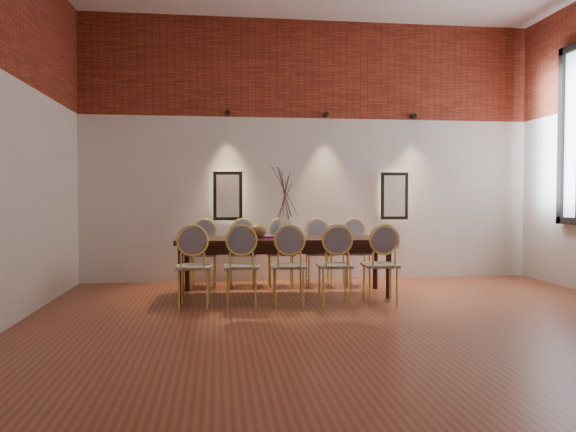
{
  "coord_description": "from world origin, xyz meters",
  "views": [
    {
      "loc": [
        -1.46,
        -5.1,
        1.29
      ],
      "look_at": [
        -0.59,
        1.8,
        1.05
      ],
      "focal_mm": 35.0,
      "sensor_mm": 36.0,
      "label": 1
    }
  ],
  "objects": [
    {
      "name": "chair_near_c",
      "position": [
        -0.62,
        1.47,
        0.47
      ],
      "size": [
        0.46,
        0.46,
        0.94
      ],
      "primitive_type": null,
      "rotation": [
        0.0,
        0.0,
        -0.05
      ],
      "color": "#E4CB62",
      "rests_on": "floor"
    },
    {
      "name": "chair_far_b",
      "position": [
        -1.1,
        2.95,
        0.47
      ],
      "size": [
        0.46,
        0.46,
        0.94
      ],
      "primitive_type": null,
      "rotation": [
        0.0,
        0.0,
        3.09
      ],
      "color": "#E4CB62",
      "rests_on": "floor"
    },
    {
      "name": "dried_branches",
      "position": [
        -0.58,
        2.2,
        1.35
      ],
      "size": [
        0.5,
        0.5,
        0.7
      ],
      "primitive_type": null,
      "color": "brown",
      "rests_on": "vase"
    },
    {
      "name": "niche_left",
      "position": [
        -1.3,
        3.45,
        1.3
      ],
      "size": [
        0.36,
        0.06,
        0.66
      ],
      "primitive_type": "cube",
      "color": "#FFEAC6",
      "rests_on": "wall_back"
    },
    {
      "name": "book",
      "position": [
        -0.78,
        2.21,
        0.77
      ],
      "size": [
        0.27,
        0.19,
        0.03
      ],
      "primitive_type": "cube",
      "rotation": [
        0.0,
        0.0,
        -0.05
      ],
      "color": "#8A237A",
      "rests_on": "dining_table"
    },
    {
      "name": "chair_near_b",
      "position": [
        -1.18,
        1.5,
        0.47
      ],
      "size": [
        0.46,
        0.46,
        0.94
      ],
      "primitive_type": null,
      "rotation": [
        0.0,
        0.0,
        -0.05
      ],
      "color": "#E4CB62",
      "rests_on": "floor"
    },
    {
      "name": "spot_fixture_left",
      "position": [
        -1.3,
        3.42,
        2.55
      ],
      "size": [
        0.08,
        0.1,
        0.08
      ],
      "primitive_type": "cylinder",
      "rotation": [
        1.57,
        0.0,
        0.0
      ],
      "color": "black",
      "rests_on": "wall_back"
    },
    {
      "name": "chair_far_a",
      "position": [
        -1.66,
        2.98,
        0.47
      ],
      "size": [
        0.46,
        0.46,
        0.94
      ],
      "primitive_type": null,
      "rotation": [
        0.0,
        0.0,
        3.09
      ],
      "color": "#E4CB62",
      "rests_on": "floor"
    },
    {
      "name": "floor",
      "position": [
        0.0,
        0.0,
        -0.01
      ],
      "size": [
        7.0,
        7.0,
        0.02
      ],
      "primitive_type": "cube",
      "color": "brown",
      "rests_on": "ground"
    },
    {
      "name": "wall_back",
      "position": [
        0.0,
        3.55,
        2.0
      ],
      "size": [
        7.0,
        0.1,
        4.0
      ],
      "primitive_type": "cube",
      "color": "silver",
      "rests_on": "ground"
    },
    {
      "name": "chair_near_e",
      "position": [
        0.48,
        1.42,
        0.47
      ],
      "size": [
        0.46,
        0.46,
        0.94
      ],
      "primitive_type": null,
      "rotation": [
        0.0,
        0.0,
        -0.05
      ],
      "color": "#E4CB62",
      "rests_on": "floor"
    },
    {
      "name": "spot_fixture_mid",
      "position": [
        0.2,
        3.42,
        2.55
      ],
      "size": [
        0.08,
        0.1,
        0.08
      ],
      "primitive_type": "cylinder",
      "rotation": [
        1.57,
        0.0,
        0.0
      ],
      "color": "black",
      "rests_on": "wall_back"
    },
    {
      "name": "chair_near_a",
      "position": [
        -1.73,
        1.53,
        0.47
      ],
      "size": [
        0.46,
        0.46,
        0.94
      ],
      "primitive_type": null,
      "rotation": [
        0.0,
        0.0,
        -0.05
      ],
      "color": "#E4CB62",
      "rests_on": "floor"
    },
    {
      "name": "vase",
      "position": [
        -0.58,
        2.2,
        0.9
      ],
      "size": [
        0.14,
        0.14,
        0.3
      ],
      "primitive_type": "cylinder",
      "color": "silver",
      "rests_on": "dining_table"
    },
    {
      "name": "brick_band_back",
      "position": [
        0.0,
        3.48,
        3.25
      ],
      "size": [
        7.0,
        0.02,
        1.5
      ],
      "primitive_type": "cube",
      "color": "maroon",
      "rests_on": "ground"
    },
    {
      "name": "niche_right",
      "position": [
        1.3,
        3.45,
        1.3
      ],
      "size": [
        0.36,
        0.06,
        0.66
      ],
      "primitive_type": "cube",
      "color": "#FFEAC6",
      "rests_on": "wall_back"
    },
    {
      "name": "chair_far_e",
      "position": [
        0.55,
        2.87,
        0.47
      ],
      "size": [
        0.46,
        0.46,
        0.94
      ],
      "primitive_type": null,
      "rotation": [
        0.0,
        0.0,
        3.09
      ],
      "color": "#E4CB62",
      "rests_on": "floor"
    },
    {
      "name": "chair_far_c",
      "position": [
        -0.55,
        2.92,
        0.47
      ],
      "size": [
        0.46,
        0.46,
        0.94
      ],
      "primitive_type": null,
      "rotation": [
        0.0,
        0.0,
        3.09
      ],
      "color": "#E4CB62",
      "rests_on": "floor"
    },
    {
      "name": "spot_fixture_right",
      "position": [
        1.6,
        3.42,
        2.55
      ],
      "size": [
        0.08,
        0.1,
        0.08
      ],
      "primitive_type": "cylinder",
      "rotation": [
        1.57,
        0.0,
        0.0
      ],
      "color": "black",
      "rests_on": "wall_back"
    },
    {
      "name": "chair_near_d",
      "position": [
        -0.07,
        1.45,
        0.47
      ],
      "size": [
        0.46,
        0.46,
        0.94
      ],
      "primitive_type": null,
      "rotation": [
        0.0,
        0.0,
        -0.05
      ],
      "color": "#E4CB62",
      "rests_on": "floor"
    },
    {
      "name": "chair_far_d",
      "position": [
        0.0,
        2.89,
        0.47
      ],
      "size": [
        0.46,
        0.46,
        0.94
      ],
      "primitive_type": null,
      "rotation": [
        0.0,
        0.0,
        3.09
      ],
      "color": "#E4CB62",
      "rests_on": "floor"
    },
    {
      "name": "dining_table",
      "position": [
        -0.59,
        2.2,
        0.38
      ],
      "size": [
        2.81,
        1.03,
        0.75
      ],
      "primitive_type": "cube",
      "rotation": [
        0.0,
        0.0,
        -0.05
      ],
      "color": "black",
      "rests_on": "floor"
    },
    {
      "name": "bowl",
      "position": [
        -0.94,
        2.17,
        0.84
      ],
      "size": [
        0.24,
        0.24,
        0.18
      ],
      "primitive_type": "ellipsoid",
      "color": "brown",
      "rests_on": "dining_table"
    }
  ]
}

